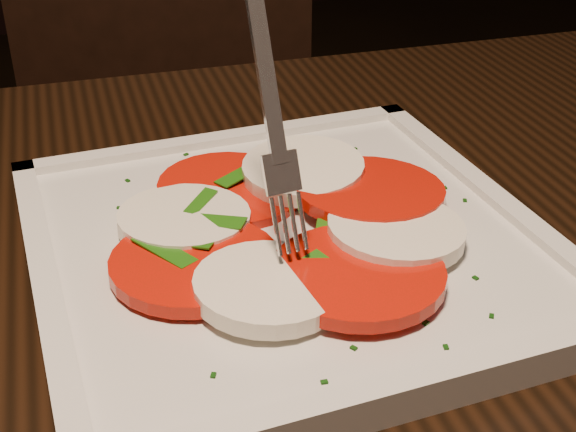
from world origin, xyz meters
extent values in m
cube|color=black|center=(-0.18, -0.07, 0.73)|extent=(1.26, 0.89, 0.04)
cube|color=black|center=(-0.24, 0.51, 0.45)|extent=(0.52, 0.52, 0.04)
cube|color=black|center=(-0.19, 0.69, 0.70)|extent=(0.42, 0.15, 0.46)
cylinder|color=black|center=(-0.37, 0.73, 0.21)|extent=(0.04, 0.04, 0.41)
cylinder|color=black|center=(-0.02, 0.63, 0.21)|extent=(0.04, 0.04, 0.41)
cube|color=silver|center=(-0.27, -0.02, 0.76)|extent=(0.31, 0.31, 0.01)
cylinder|color=red|center=(-0.29, 0.05, 0.77)|extent=(0.10, 0.10, 0.01)
cylinder|color=white|center=(-0.32, 0.02, 0.77)|extent=(0.08, 0.08, 0.02)
cylinder|color=red|center=(-0.33, -0.03, 0.77)|extent=(0.10, 0.10, 0.01)
cylinder|color=white|center=(-0.30, -0.07, 0.77)|extent=(0.08, 0.08, 0.02)
cylinder|color=red|center=(-0.25, -0.08, 0.77)|extent=(0.10, 0.10, 0.01)
cylinder|color=white|center=(-0.21, -0.05, 0.78)|extent=(0.08, 0.08, 0.01)
cylinder|color=red|center=(-0.20, 0.00, 0.78)|extent=(0.10, 0.10, 0.02)
cylinder|color=white|center=(-0.24, 0.04, 0.78)|extent=(0.08, 0.08, 0.02)
cube|color=#205D10|center=(-0.23, -0.04, 0.78)|extent=(0.04, 0.03, 0.00)
cube|color=#205D10|center=(-0.28, -0.07, 0.78)|extent=(0.04, 0.02, 0.01)
cube|color=#205D10|center=(-0.35, -0.02, 0.78)|extent=(0.03, 0.05, 0.00)
cube|color=#205D10|center=(-0.22, -0.02, 0.78)|extent=(0.02, 0.03, 0.00)
cube|color=#205D10|center=(-0.33, -0.02, 0.78)|extent=(0.03, 0.03, 0.00)
cube|color=#205D10|center=(-0.31, 0.03, 0.78)|extent=(0.03, 0.03, 0.00)
cube|color=#205D10|center=(-0.31, -0.07, 0.78)|extent=(0.05, 0.03, 0.00)
cube|color=#205D10|center=(-0.31, 0.00, 0.78)|extent=(0.04, 0.03, 0.01)
cube|color=#205D10|center=(-0.28, 0.05, 0.78)|extent=(0.04, 0.03, 0.00)
cube|color=#0E370A|center=(-0.31, 0.09, 0.77)|extent=(0.00, 0.00, 0.00)
cube|color=#0E370A|center=(-0.18, -0.10, 0.77)|extent=(0.00, 0.00, 0.00)
cube|color=#0E370A|center=(-0.15, 0.01, 0.77)|extent=(0.00, 0.00, 0.00)
cube|color=#0E370A|center=(-0.35, 0.09, 0.77)|extent=(0.00, 0.00, 0.00)
cube|color=#0E370A|center=(-0.18, 0.08, 0.77)|extent=(0.00, 0.00, 0.00)
cube|color=#0E370A|center=(-0.32, 0.07, 0.77)|extent=(0.00, 0.00, 0.00)
cube|color=#0E370A|center=(-0.19, -0.13, 0.77)|extent=(0.00, 0.00, 0.00)
cube|color=#0E370A|center=(-0.14, -0.02, 0.77)|extent=(0.00, 0.00, 0.00)
cube|color=#0E370A|center=(-0.30, 0.12, 0.77)|extent=(0.00, 0.00, 0.00)
cube|color=#0E370A|center=(-0.36, 0.06, 0.77)|extent=(0.00, 0.00, 0.00)
cube|color=#0E370A|center=(-0.27, 0.08, 0.77)|extent=(0.00, 0.00, 0.00)
cube|color=#0E370A|center=(-0.19, 0.09, 0.77)|extent=(0.00, 0.00, 0.00)
cube|color=#0E370A|center=(-0.23, -0.12, 0.77)|extent=(0.00, 0.00, 0.00)
cube|color=#0E370A|center=(-0.24, 0.08, 0.77)|extent=(0.00, 0.00, 0.00)
cube|color=#0E370A|center=(-0.20, 0.05, 0.77)|extent=(0.00, 0.00, 0.00)
cube|color=#0E370A|center=(-0.35, -0.12, 0.77)|extent=(0.00, 0.00, 0.00)
cube|color=#0E370A|center=(-0.24, -0.11, 0.77)|extent=(0.00, 0.00, 0.00)
cube|color=#0E370A|center=(-0.14, 0.00, 0.77)|extent=(0.00, 0.00, 0.00)
cube|color=#0E370A|center=(-0.33, 0.06, 0.77)|extent=(0.00, 0.00, 0.00)
cube|color=#0E370A|center=(-0.30, -0.15, 0.77)|extent=(0.00, 0.00, 0.00)
cube|color=#0E370A|center=(-0.17, 0.02, 0.77)|extent=(0.00, 0.00, 0.00)
cube|color=#0E370A|center=(-0.35, 0.06, 0.77)|extent=(0.00, 0.00, 0.00)
cube|color=#0E370A|center=(-0.23, -0.14, 0.77)|extent=(0.00, 0.00, 0.00)
cube|color=#0E370A|center=(-0.28, 0.11, 0.77)|extent=(0.00, 0.00, 0.00)
cube|color=#0E370A|center=(-0.27, -0.13, 0.77)|extent=(0.00, 0.00, 0.00)
camera|label=1|loc=(-0.42, -0.41, 1.03)|focal=50.00mm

